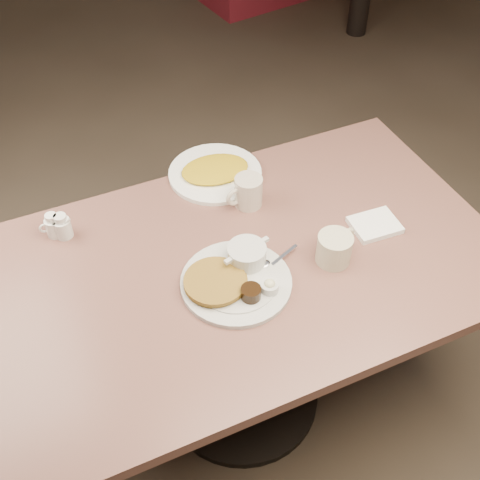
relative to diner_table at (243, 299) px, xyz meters
name	(u,v)px	position (x,y,z in m)	size (l,w,h in m)	color
room	(244,53)	(0.00, 0.00, 0.82)	(7.04, 8.04, 2.84)	#4C3F33
diner_table	(243,299)	(0.00, 0.00, 0.00)	(1.50, 0.90, 0.75)	#84564C
main_plate	(236,276)	(-0.05, -0.06, 0.19)	(0.40, 0.37, 0.07)	silver
coffee_mug_near	(335,248)	(0.24, -0.10, 0.22)	(0.15, 0.13, 0.09)	beige
napkin	(375,225)	(0.42, -0.04, 0.18)	(0.15, 0.12, 0.02)	white
coffee_mug_far	(248,192)	(0.11, 0.22, 0.22)	(0.13, 0.10, 0.10)	beige
creamer_left	(53,226)	(-0.46, 0.33, 0.21)	(0.07, 0.06, 0.08)	white
creamer_right	(62,226)	(-0.44, 0.32, 0.21)	(0.07, 0.07, 0.08)	white
hash_plate	(215,172)	(0.08, 0.39, 0.18)	(0.34, 0.34, 0.04)	white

